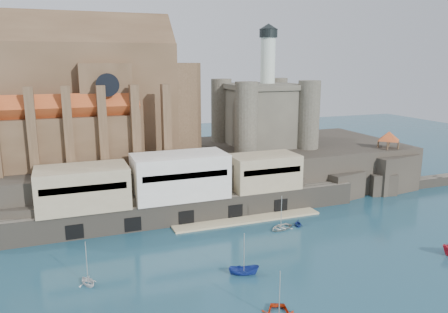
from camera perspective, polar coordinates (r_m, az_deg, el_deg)
ground at (r=70.69m, az=7.63°, el=-13.27°), size 300.00×300.00×0.00m
promontory at (r=103.22m, az=-2.75°, el=-1.95°), size 100.00×36.00×10.00m
quay at (r=85.13m, az=-5.78°, el=-4.33°), size 70.00×12.00×13.05m
church at (r=98.26m, az=-16.82°, el=7.00°), size 47.00×25.93×30.51m
castle_keep at (r=108.34m, az=5.14°, el=5.90°), size 21.20×21.20×29.30m
rock_outcrop at (r=112.58m, az=20.44°, el=-1.99°), size 14.50×10.50×8.70m
pavilion at (r=110.97m, az=20.73°, el=2.39°), size 6.40×6.40×5.40m
boat_2 at (r=65.97m, az=2.61°, el=-15.14°), size 2.18×2.15×4.46m
boat_4 at (r=66.04m, az=-17.31°, el=-15.70°), size 3.38×2.78×3.38m
boat_6 at (r=82.72m, az=7.43°, el=-9.33°), size 2.38×3.70×5.02m
boat_7 at (r=84.64m, az=9.62°, el=-8.89°), size 2.73×2.26×2.72m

